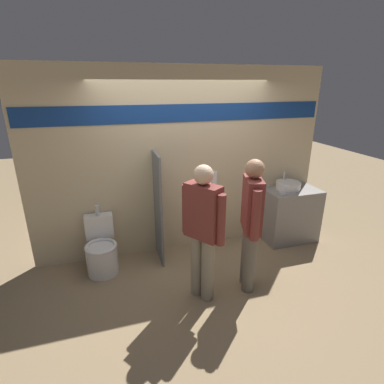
# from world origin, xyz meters

# --- Properties ---
(ground_plane) EXTENTS (16.00, 16.00, 0.00)m
(ground_plane) POSITION_xyz_m (0.00, 0.00, 0.00)
(ground_plane) COLOR #997F5B
(display_wall) EXTENTS (4.37, 0.07, 2.70)m
(display_wall) POSITION_xyz_m (0.00, 0.60, 1.36)
(display_wall) COLOR beige
(display_wall) RESTS_ON ground_plane
(sink_counter) EXTENTS (0.85, 0.55, 0.87)m
(sink_counter) POSITION_xyz_m (1.71, 0.30, 0.43)
(sink_counter) COLOR gray
(sink_counter) RESTS_ON ground_plane
(sink_basin) EXTENTS (0.38, 0.38, 0.26)m
(sink_basin) POSITION_xyz_m (1.66, 0.35, 0.92)
(sink_basin) COLOR white
(sink_basin) RESTS_ON sink_counter
(cell_phone) EXTENTS (0.07, 0.14, 0.01)m
(cell_phone) POSITION_xyz_m (1.45, 0.19, 0.87)
(cell_phone) COLOR #B7B7BC
(cell_phone) RESTS_ON sink_counter
(divider_near_counter) EXTENTS (0.03, 0.50, 1.59)m
(divider_near_counter) POSITION_xyz_m (-0.45, 0.32, 0.79)
(divider_near_counter) COLOR slate
(divider_near_counter) RESTS_ON ground_plane
(urinal_near_counter) EXTENTS (0.31, 0.27, 1.24)m
(urinal_near_counter) POSITION_xyz_m (0.37, 0.44, 0.82)
(urinal_near_counter) COLOR silver
(urinal_near_counter) RESTS_ON ground_plane
(toilet) EXTENTS (0.43, 0.59, 0.89)m
(toilet) POSITION_xyz_m (-1.27, 0.25, 0.30)
(toilet) COLOR white
(toilet) RESTS_ON ground_plane
(person_in_vest) EXTENTS (0.31, 0.56, 1.67)m
(person_in_vest) POSITION_xyz_m (0.48, -0.65, 0.92)
(person_in_vest) COLOR #666056
(person_in_vest) RESTS_ON ground_plane
(person_with_lanyard) EXTENTS (0.39, 0.50, 1.65)m
(person_with_lanyard) POSITION_xyz_m (-0.13, -0.65, 0.91)
(person_with_lanyard) COLOR gray
(person_with_lanyard) RESTS_ON ground_plane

